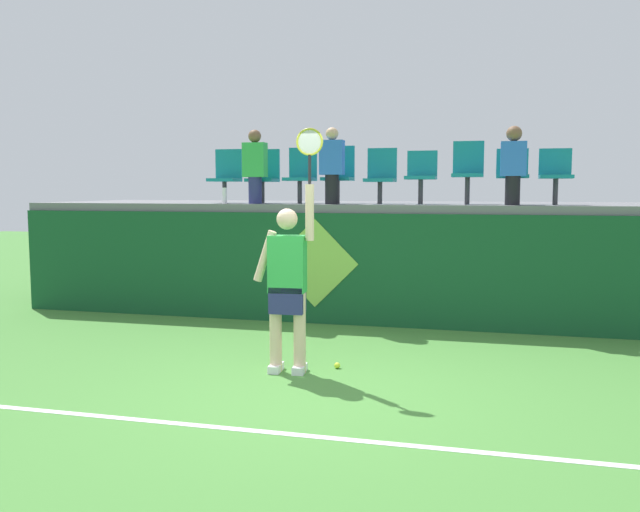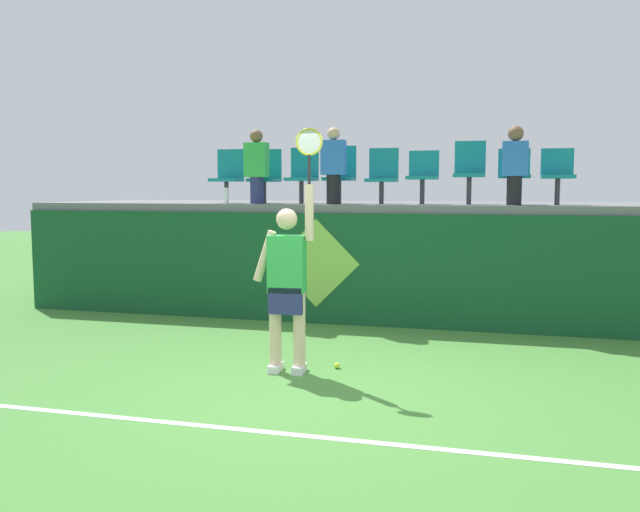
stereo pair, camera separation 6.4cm
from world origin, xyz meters
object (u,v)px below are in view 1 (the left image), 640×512
Objects in this scene: stadium_chair_5 at (421,174)px; stadium_chair_7 at (512,172)px; water_bottle at (225,196)px; stadium_chair_6 at (468,169)px; stadium_chair_2 at (301,173)px; stadium_chair_8 at (556,173)px; stadium_chair_1 at (264,174)px; tennis_ball at (337,365)px; spectator_1 at (332,165)px; stadium_chair_3 at (339,173)px; spectator_0 at (513,164)px; stadium_chair_0 at (226,174)px; stadium_chair_4 at (381,174)px; spectator_2 at (255,165)px; tennis_player at (288,281)px.

stadium_chair_7 is at bearing -0.02° from stadium_chair_5.
stadium_chair_6 is at bearing 7.59° from water_bottle.
stadium_chair_2 is 1.09× the size of stadium_chair_5.
stadium_chair_1 is at bearing 179.87° from stadium_chair_8.
tennis_ball is 0.06× the size of spectator_1.
stadium_chair_3 is at bearing 0.08° from stadium_chair_1.
spectator_0 is 0.97× the size of spectator_1.
stadium_chair_6 is 1.96m from spectator_1.
stadium_chair_3 is 2.52m from stadium_chair_7.
stadium_chair_1 is at bearing -180.00° from stadium_chair_6.
stadium_chair_2 reaches higher than tennis_ball.
stadium_chair_8 is 0.72× the size of spectator_1.
stadium_chair_0 is 0.97× the size of stadium_chair_3.
water_bottle is 0.28× the size of stadium_chair_0.
stadium_chair_5 is at bearing 162.60° from spectator_0.
stadium_chair_0 is 1.07× the size of stadium_chair_7.
stadium_chair_3 reaches higher than stadium_chair_4.
spectator_2 is (0.63, -0.40, 0.12)m from stadium_chair_0.
water_bottle is at bearing -178.84° from spectator_1.
tennis_player is at bearing -97.83° from stadium_chair_4.
stadium_chair_8 is (3.10, -0.01, -0.02)m from stadium_chair_3.
stadium_chair_7 is at bearing 6.05° from spectator_2.
stadium_chair_5 is at bearing -0.92° from stadium_chair_4.
spectator_2 is at bearing -90.00° from stadium_chair_1.
stadium_chair_3 is at bearing 93.46° from tennis_player.
stadium_chair_8 is at bearing 5.58° from water_bottle.
spectator_2 is at bearing -174.77° from stadium_chair_8.
spectator_0 is (3.11, -0.41, 0.10)m from stadium_chair_2.
water_bottle is at bearing -156.01° from stadium_chair_2.
tennis_player is 4.18m from stadium_chair_7.
stadium_chair_4 is 0.91× the size of stadium_chair_6.
tennis_player is 3.75m from stadium_chair_1.
tennis_ball is at bearing -67.25° from stadium_chair_2.
stadium_chair_3 is (-0.20, 3.27, 1.21)m from tennis_player.
spectator_2 is (-1.19, -0.41, 0.10)m from stadium_chair_3.
tennis_player is 3.08× the size of stadium_chair_4.
stadium_chair_5 is 0.99× the size of stadium_chair_7.
stadium_chair_2 is at bearing 179.70° from stadium_chair_5.
stadium_chair_4 is at bearing -0.01° from stadium_chair_1.
stadium_chair_4 is 0.79m from spectator_1.
stadium_chair_0 is 0.63m from stadium_chair_1.
stadium_chair_8 is (4.30, -0.01, -0.00)m from stadium_chair_1.
tennis_ball is 0.07× the size of stadium_chair_6.
spectator_2 is (-0.60, -0.40, 0.11)m from stadium_chair_2.
stadium_chair_8 is at bearing 50.90° from tennis_ball.
tennis_player is 3.04× the size of stadium_chair_1.
stadium_chair_3 is 0.65m from stadium_chair_4.
stadium_chair_7 is (2.32, 3.26, 1.19)m from tennis_player.
spectator_1 is (-0.20, 2.83, 1.31)m from tennis_player.
stadium_chair_0 reaches higher than tennis_ball.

